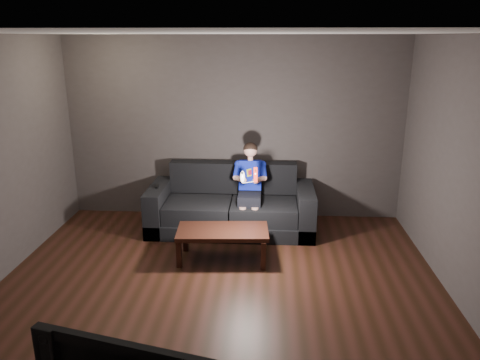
{
  "coord_description": "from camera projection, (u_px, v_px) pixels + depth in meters",
  "views": [
    {
      "loc": [
        0.52,
        -4.35,
        2.67
      ],
      "look_at": [
        0.15,
        1.55,
        0.85
      ],
      "focal_mm": 35.0,
      "sensor_mm": 36.0,
      "label": 1
    }
  ],
  "objects": [
    {
      "name": "floor",
      "position": [
        217.0,
        299.0,
        4.97
      ],
      "size": [
        5.0,
        5.0,
        0.0
      ],
      "primitive_type": "plane",
      "color": "black",
      "rests_on": "ground"
    },
    {
      "name": "nunchuk_white",
      "position": [
        243.0,
        177.0,
        6.03
      ],
      "size": [
        0.07,
        0.1,
        0.17
      ],
      "color": "white",
      "rests_on": "child"
    },
    {
      "name": "child",
      "position": [
        250.0,
        180.0,
        6.5
      ],
      "size": [
        0.47,
        0.58,
        1.15
      ],
      "color": "black",
      "rests_on": "sofa"
    },
    {
      "name": "coffee_table",
      "position": [
        223.0,
        234.0,
        5.74
      ],
      "size": [
        1.15,
        0.63,
        0.4
      ],
      "color": "black",
      "rests_on": "floor"
    },
    {
      "name": "right_wall",
      "position": [
        477.0,
        182.0,
        4.42
      ],
      "size": [
        0.04,
        5.0,
        2.7
      ],
      "primitive_type": "cube",
      "color": "#3D3535",
      "rests_on": "ground"
    },
    {
      "name": "back_wall",
      "position": [
        234.0,
        129.0,
        6.95
      ],
      "size": [
        5.0,
        0.04,
        2.7
      ],
      "primitive_type": "cube",
      "color": "#3D3535",
      "rests_on": "ground"
    },
    {
      "name": "wii_remote_red",
      "position": [
        255.0,
        175.0,
        6.0
      ],
      "size": [
        0.06,
        0.08,
        0.2
      ],
      "color": "red",
      "rests_on": "child"
    },
    {
      "name": "ceiling",
      "position": [
        212.0,
        33.0,
        4.17
      ],
      "size": [
        5.0,
        5.0,
        0.02
      ],
      "primitive_type": "cube",
      "color": "silver",
      "rests_on": "back_wall"
    },
    {
      "name": "front_wall",
      "position": [
        153.0,
        331.0,
        2.18
      ],
      "size": [
        5.0,
        0.04,
        2.7
      ],
      "primitive_type": "cube",
      "color": "#3D3535",
      "rests_on": "ground"
    },
    {
      "name": "wii_remote_black",
      "position": [
        157.0,
        186.0,
        6.59
      ],
      "size": [
        0.05,
        0.14,
        0.03
      ],
      "color": "black",
      "rests_on": "sofa"
    },
    {
      "name": "sofa",
      "position": [
        232.0,
        209.0,
        6.71
      ],
      "size": [
        2.33,
        1.01,
        0.9
      ],
      "color": "black",
      "rests_on": "floor"
    }
  ]
}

